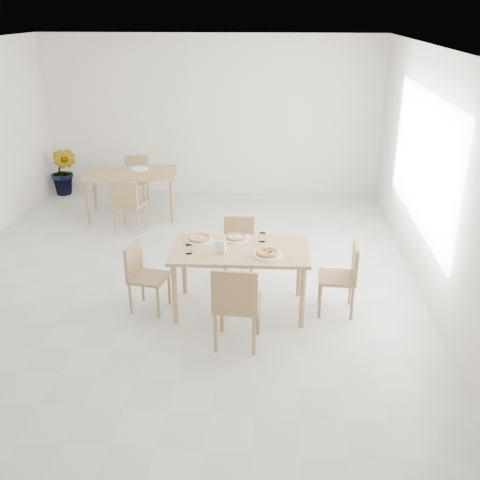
# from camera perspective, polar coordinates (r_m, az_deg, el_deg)

# --- Properties ---
(room) EXTENTS (7.28, 7.00, 7.00)m
(room) POSITION_cam_1_polar(r_m,az_deg,el_deg) (7.15, 18.07, 7.72)
(room) COLOR beige
(room) RESTS_ON ground
(main_table) EXTENTS (1.53, 0.90, 0.75)m
(main_table) POSITION_cam_1_polar(r_m,az_deg,el_deg) (6.19, 0.00, -1.58)
(main_table) COLOR tan
(main_table) RESTS_ON ground
(chair_south) EXTENTS (0.47, 0.47, 0.91)m
(chair_south) POSITION_cam_1_polar(r_m,az_deg,el_deg) (5.54, -0.40, -6.26)
(chair_south) COLOR #A07850
(chair_south) RESTS_ON ground
(chair_north) EXTENTS (0.40, 0.40, 0.77)m
(chair_north) POSITION_cam_1_polar(r_m,az_deg,el_deg) (7.06, -0.13, -0.36)
(chair_north) COLOR #A07850
(chair_north) RESTS_ON ground
(chair_west) EXTENTS (0.45, 0.45, 0.78)m
(chair_west) POSITION_cam_1_polar(r_m,az_deg,el_deg) (6.39, -9.87, -3.25)
(chair_west) COLOR #A07850
(chair_west) RESTS_ON ground
(chair_east) EXTENTS (0.43, 0.43, 0.83)m
(chair_east) POSITION_cam_1_polar(r_m,az_deg,el_deg) (6.33, 10.54, -3.33)
(chair_east) COLOR #A07850
(chair_east) RESTS_ON ground
(plate_margherita) EXTENTS (0.31, 0.31, 0.02)m
(plate_margherita) POSITION_cam_1_polar(r_m,az_deg,el_deg) (6.38, -4.19, 0.02)
(plate_margherita) COLOR white
(plate_margherita) RESTS_ON main_table
(plate_mushroom) EXTENTS (0.30, 0.30, 0.02)m
(plate_mushroom) POSITION_cam_1_polar(r_m,az_deg,el_deg) (6.40, -0.40, 0.13)
(plate_mushroom) COLOR white
(plate_mushroom) RESTS_ON main_table
(plate_pepperoni) EXTENTS (0.32, 0.32, 0.02)m
(plate_pepperoni) POSITION_cam_1_polar(r_m,az_deg,el_deg) (5.99, 2.81, -1.50)
(plate_pepperoni) COLOR white
(plate_pepperoni) RESTS_ON main_table
(pizza_margherita) EXTENTS (0.32, 0.32, 0.03)m
(pizza_margherita) POSITION_cam_1_polar(r_m,az_deg,el_deg) (6.37, -4.20, 0.21)
(pizza_margherita) COLOR tan
(pizza_margherita) RESTS_ON plate_margherita
(pizza_mushroom) EXTENTS (0.30, 0.30, 0.03)m
(pizza_mushroom) POSITION_cam_1_polar(r_m,az_deg,el_deg) (6.39, -0.40, 0.32)
(pizza_mushroom) COLOR tan
(pizza_mushroom) RESTS_ON plate_mushroom
(pizza_pepperoni) EXTENTS (0.32, 0.32, 0.03)m
(pizza_pepperoni) POSITION_cam_1_polar(r_m,az_deg,el_deg) (5.98, 2.82, -1.30)
(pizza_pepperoni) COLOR tan
(pizza_pepperoni) RESTS_ON plate_pepperoni
(tumbler_a) EXTENTS (0.08, 0.08, 0.10)m
(tumbler_a) POSITION_cam_1_polar(r_m,az_deg,el_deg) (6.05, -5.23, -0.93)
(tumbler_a) COLOR white
(tumbler_a) RESTS_ON main_table
(tumbler_b) EXTENTS (0.08, 0.08, 0.10)m
(tumbler_b) POSITION_cam_1_polar(r_m,az_deg,el_deg) (6.33, 2.28, 0.30)
(tumbler_b) COLOR white
(tumbler_b) RESTS_ON main_table
(napkin_holder) EXTENTS (0.13, 0.09, 0.13)m
(napkin_holder) POSITION_cam_1_polar(r_m,az_deg,el_deg) (6.04, -1.96, -0.73)
(napkin_holder) COLOR silver
(napkin_holder) RESTS_ON main_table
(fork_a) EXTENTS (0.06, 0.17, 0.01)m
(fork_a) POSITION_cam_1_polar(r_m,az_deg,el_deg) (5.88, 5.28, -2.15)
(fork_a) COLOR silver
(fork_a) RESTS_ON main_table
(fork_b) EXTENTS (0.05, 0.18, 0.01)m
(fork_b) POSITION_cam_1_polar(r_m,az_deg,el_deg) (6.16, -2.79, -0.88)
(fork_b) COLOR silver
(fork_b) RESTS_ON main_table
(second_table) EXTENTS (1.56, 1.05, 0.75)m
(second_table) POSITION_cam_1_polar(r_m,az_deg,el_deg) (9.25, -11.02, 6.27)
(second_table) COLOR #A07850
(second_table) RESTS_ON ground
(chair_back_s) EXTENTS (0.47, 0.47, 0.84)m
(chair_back_s) POSITION_cam_1_polar(r_m,az_deg,el_deg) (8.62, -11.35, 3.80)
(chair_back_s) COLOR #A07850
(chair_back_s) RESTS_ON ground
(chair_back_n) EXTENTS (0.42, 0.42, 0.81)m
(chair_back_n) POSITION_cam_1_polar(r_m,az_deg,el_deg) (10.01, -10.52, 6.41)
(chair_back_n) COLOR #A07850
(chair_back_n) RESTS_ON ground
(plate_empty) EXTENTS (0.29, 0.29, 0.02)m
(plate_empty) POSITION_cam_1_polar(r_m,az_deg,el_deg) (9.38, -10.17, 7.16)
(plate_empty) COLOR white
(plate_empty) RESTS_ON second_table
(potted_plant) EXTENTS (0.56, 0.48, 0.89)m
(potted_plant) POSITION_cam_1_polar(r_m,az_deg,el_deg) (10.73, -17.44, 6.69)
(potted_plant) COLOR #2F7122
(potted_plant) RESTS_ON ground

